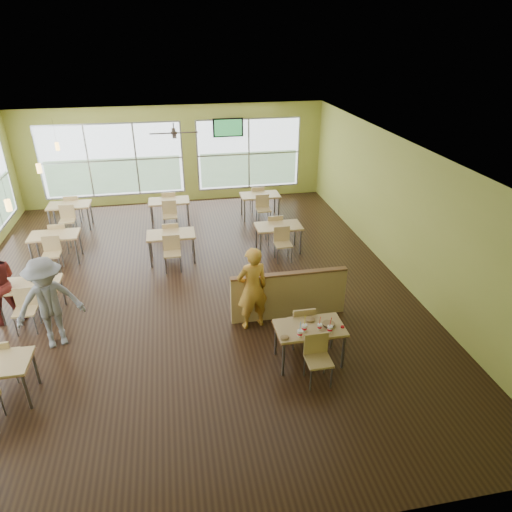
# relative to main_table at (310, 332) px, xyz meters

# --- Properties ---
(room) EXTENTS (12.00, 12.04, 3.20)m
(room) POSITION_rel_main_table_xyz_m (-2.00, 3.00, 0.97)
(room) COLOR black
(room) RESTS_ON ground
(window_bays) EXTENTS (9.24, 10.24, 2.38)m
(window_bays) POSITION_rel_main_table_xyz_m (-4.65, 6.08, 0.85)
(window_bays) COLOR white
(window_bays) RESTS_ON room
(main_table) EXTENTS (1.22, 1.52, 0.87)m
(main_table) POSITION_rel_main_table_xyz_m (0.00, 0.00, 0.00)
(main_table) COLOR tan
(main_table) RESTS_ON floor
(half_wall_divider) EXTENTS (2.40, 0.14, 1.04)m
(half_wall_divider) POSITION_rel_main_table_xyz_m (0.00, 1.45, -0.11)
(half_wall_divider) COLOR tan
(half_wall_divider) RESTS_ON floor
(dining_tables) EXTENTS (6.92, 8.72, 0.87)m
(dining_tables) POSITION_rel_main_table_xyz_m (-3.05, 4.71, -0.00)
(dining_tables) COLOR tan
(dining_tables) RESTS_ON floor
(pendant_lights) EXTENTS (0.11, 7.31, 0.86)m
(pendant_lights) POSITION_rel_main_table_xyz_m (-5.20, 3.68, 1.82)
(pendant_lights) COLOR #2D2119
(pendant_lights) RESTS_ON ceiling
(ceiling_fan) EXTENTS (1.25, 1.25, 0.29)m
(ceiling_fan) POSITION_rel_main_table_xyz_m (-2.00, 6.00, 2.32)
(ceiling_fan) COLOR #2D2119
(ceiling_fan) RESTS_ON ceiling
(tv_backwall) EXTENTS (1.00, 0.07, 0.60)m
(tv_backwall) POSITION_rel_main_table_xyz_m (-0.20, 8.90, 1.82)
(tv_backwall) COLOR black
(tv_backwall) RESTS_ON wall_back
(man_plaid) EXTENTS (0.71, 0.55, 1.75)m
(man_plaid) POSITION_rel_main_table_xyz_m (-0.79, 1.26, 0.25)
(man_plaid) COLOR #D06417
(man_plaid) RESTS_ON floor
(patron_grey) EXTENTS (1.33, 1.00, 1.83)m
(patron_grey) POSITION_rel_main_table_xyz_m (-4.56, 1.38, 0.28)
(patron_grey) COLOR slate
(patron_grey) RESTS_ON floor
(cup_blue) EXTENTS (0.10, 0.10, 0.35)m
(cup_blue) POSITION_rel_main_table_xyz_m (-0.25, -0.24, 0.19)
(cup_blue) COLOR white
(cup_blue) RESTS_ON main_table
(cup_yellow) EXTENTS (0.10, 0.10, 0.36)m
(cup_yellow) POSITION_rel_main_table_xyz_m (-0.14, -0.11, 0.19)
(cup_yellow) COLOR white
(cup_yellow) RESTS_ON main_table
(cup_red_near) EXTENTS (0.08, 0.08, 0.30)m
(cup_red_near) POSITION_rel_main_table_xyz_m (0.14, -0.11, 0.18)
(cup_red_near) COLOR white
(cup_red_near) RESTS_ON main_table
(cup_red_far) EXTENTS (0.10, 0.10, 0.34)m
(cup_red_far) POSITION_rel_main_table_xyz_m (0.28, -0.22, 0.19)
(cup_red_far) COLOR white
(cup_red_far) RESTS_ON main_table
(food_basket) EXTENTS (0.23, 0.23, 0.05)m
(food_basket) POSITION_rel_main_table_xyz_m (0.33, -0.03, 0.15)
(food_basket) COLOR black
(food_basket) RESTS_ON main_table
(ketchup_cup) EXTENTS (0.06, 0.06, 0.03)m
(ketchup_cup) POSITION_rel_main_table_xyz_m (0.55, -0.13, 0.13)
(ketchup_cup) COLOR #A60A0E
(ketchup_cup) RESTS_ON main_table
(wrapper_left) EXTENTS (0.18, 0.17, 0.04)m
(wrapper_left) POSITION_rel_main_table_xyz_m (-0.52, -0.23, 0.14)
(wrapper_left) COLOR #967048
(wrapper_left) RESTS_ON main_table
(wrapper_mid) EXTENTS (0.21, 0.20, 0.05)m
(wrapper_mid) POSITION_rel_main_table_xyz_m (0.05, 0.19, 0.14)
(wrapper_mid) COLOR #967048
(wrapper_mid) RESTS_ON main_table
(wrapper_right) EXTENTS (0.14, 0.13, 0.03)m
(wrapper_right) POSITION_rel_main_table_xyz_m (0.18, -0.24, 0.14)
(wrapper_right) COLOR #967048
(wrapper_right) RESTS_ON main_table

